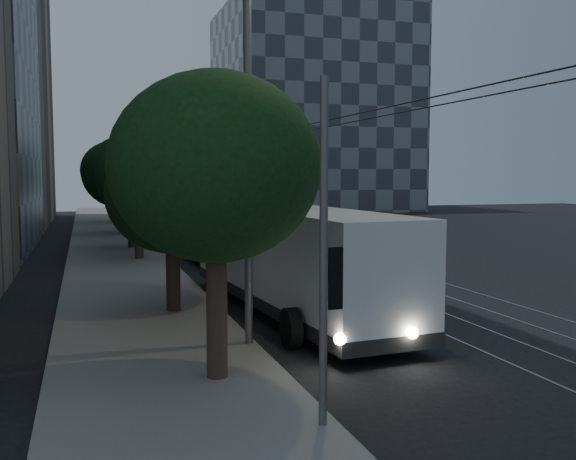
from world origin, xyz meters
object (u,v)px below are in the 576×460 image
(trolleybus, at_px, (289,256))
(car_white_c, at_px, (162,223))
(car_white_d, at_px, (150,219))
(streetlamp_far, at_px, (152,151))
(pickup_silver, at_px, (219,247))
(car_white_b, at_px, (159,228))
(streetlamp_near, at_px, (265,76))
(car_white_a, at_px, (200,237))

(trolleybus, distance_m, car_white_c, 29.62)
(trolleybus, height_order, car_white_d, trolleybus)
(car_white_d, relative_size, streetlamp_far, 0.44)
(trolleybus, distance_m, car_white_d, 34.28)
(pickup_silver, height_order, car_white_b, pickup_silver)
(trolleybus, relative_size, pickup_silver, 2.23)
(car_white_d, bearing_deg, car_white_c, -66.78)
(car_white_c, bearing_deg, streetlamp_far, -109.77)
(pickup_silver, bearing_deg, trolleybus, -94.10)
(streetlamp_near, height_order, streetlamp_far, streetlamp_near)
(pickup_silver, xyz_separation_m, car_white_b, (-1.53, 12.44, -0.04))
(car_white_a, bearing_deg, pickup_silver, -83.53)
(trolleybus, relative_size, car_white_a, 3.04)
(car_white_b, bearing_deg, car_white_d, 71.03)
(car_white_a, bearing_deg, car_white_b, 110.75)
(trolleybus, height_order, streetlamp_near, streetlamp_near)
(car_white_d, bearing_deg, car_white_a, -68.61)
(streetlamp_near, xyz_separation_m, streetlamp_far, (-0.02, 27.05, -0.91))
(car_white_b, height_order, car_white_c, car_white_b)
(trolleybus, distance_m, streetlamp_near, 6.61)
(car_white_b, bearing_deg, streetlamp_near, -108.20)
(car_white_d, bearing_deg, trolleybus, -71.25)
(trolleybus, bearing_deg, car_white_a, 84.97)
(streetlamp_near, bearing_deg, car_white_c, 87.81)
(pickup_silver, height_order, streetlamp_far, streetlamp_far)
(car_white_a, bearing_deg, car_white_d, 101.67)
(trolleybus, xyz_separation_m, car_white_d, (-1.10, 34.25, -1.05))
(streetlamp_far, bearing_deg, car_white_a, -69.21)
(trolleybus, relative_size, car_white_c, 3.02)
(car_white_a, bearing_deg, trolleybus, -83.47)
(pickup_silver, bearing_deg, car_white_c, 88.82)
(car_white_a, distance_m, car_white_b, 6.82)
(car_white_d, distance_m, streetlamp_near, 38.61)
(pickup_silver, xyz_separation_m, streetlamp_far, (-2.02, 11.32, 5.08))
(trolleybus, bearing_deg, car_white_c, 86.75)
(car_white_c, height_order, streetlamp_near, streetlamp_near)
(car_white_b, height_order, streetlamp_near, streetlamp_near)
(car_white_b, bearing_deg, streetlamp_far, -130.72)
(trolleybus, height_order, car_white_c, trolleybus)
(car_white_d, height_order, streetlamp_near, streetlamp_near)
(car_white_c, distance_m, streetlamp_near, 34.05)
(car_white_c, xyz_separation_m, streetlamp_far, (-1.30, -6.43, 5.18))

